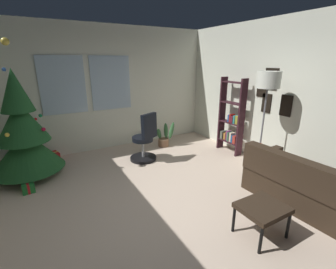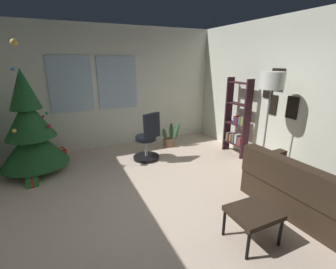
# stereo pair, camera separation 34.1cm
# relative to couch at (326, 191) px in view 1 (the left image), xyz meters

# --- Properties ---
(ground_plane) EXTENTS (5.10, 5.81, 0.10)m
(ground_plane) POSITION_rel_couch_xyz_m (-1.95, 1.08, -0.33)
(ground_plane) COLOR beige
(wall_back_with_windows) EXTENTS (5.10, 0.12, 2.81)m
(wall_back_with_windows) POSITION_rel_couch_xyz_m (-1.97, 4.03, 1.13)
(wall_back_with_windows) COLOR silver
(wall_back_with_windows) RESTS_ON ground_plane
(wall_right_with_frames) EXTENTS (0.12, 5.81, 2.81)m
(wall_right_with_frames) POSITION_rel_couch_xyz_m (0.64, 1.08, 1.13)
(wall_right_with_frames) COLOR silver
(wall_right_with_frames) RESTS_ON ground_plane
(couch) EXTENTS (1.68, 1.89, 0.80)m
(couch) POSITION_rel_couch_xyz_m (0.00, 0.00, 0.00)
(couch) COLOR #2F2318
(couch) RESTS_ON ground_plane
(footstool) EXTENTS (0.54, 0.47, 0.41)m
(footstool) POSITION_rel_couch_xyz_m (-1.25, 0.08, 0.08)
(footstool) COLOR #2F2318
(footstool) RESTS_ON ground_plane
(holiday_tree) EXTENTS (1.20, 1.20, 2.38)m
(holiday_tree) POSITION_rel_couch_xyz_m (-3.66, 3.20, 0.52)
(holiday_tree) COLOR #4C331E
(holiday_tree) RESTS_ON ground_plane
(gift_box_red) EXTENTS (0.27, 0.30, 0.20)m
(gift_box_red) POSITION_rel_couch_xyz_m (-3.25, 3.73, -0.18)
(gift_box_red) COLOR red
(gift_box_red) RESTS_ON ground_plane
(gift_box_green) EXTENTS (0.21, 0.34, 0.15)m
(gift_box_green) POSITION_rel_couch_xyz_m (-3.72, 2.68, -0.20)
(gift_box_green) COLOR #1E722D
(gift_box_green) RESTS_ON ground_plane
(office_chair) EXTENTS (0.56, 0.58, 1.03)m
(office_chair) POSITION_rel_couch_xyz_m (-1.53, 2.83, 0.13)
(office_chair) COLOR black
(office_chair) RESTS_ON ground_plane
(bookshelf) EXTENTS (0.18, 0.64, 1.69)m
(bookshelf) POSITION_rel_couch_xyz_m (0.38, 2.31, 0.47)
(bookshelf) COLOR #331820
(bookshelf) RESTS_ON ground_plane
(floor_lamp) EXTENTS (0.40, 0.40, 1.87)m
(floor_lamp) POSITION_rel_couch_xyz_m (0.08, 1.24, 1.34)
(floor_lamp) COLOR slate
(floor_lamp) RESTS_ON ground_plane
(potted_plant) EXTENTS (0.48, 0.34, 0.62)m
(potted_plant) POSITION_rel_couch_xyz_m (-0.74, 3.39, -0.06)
(potted_plant) COLOR #886146
(potted_plant) RESTS_ON ground_plane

